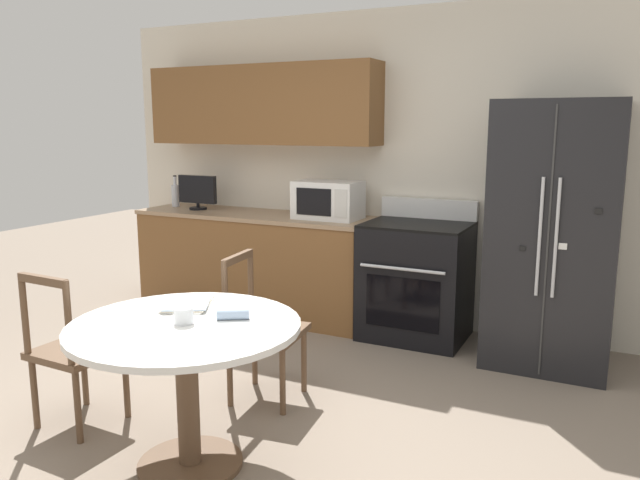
% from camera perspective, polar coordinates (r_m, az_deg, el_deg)
% --- Properties ---
extents(ground_plane, '(14.00, 14.00, 0.00)m').
position_cam_1_polar(ground_plane, '(3.42, -10.62, -19.03)').
color(ground_plane, gray).
extents(back_wall, '(5.20, 0.44, 2.60)m').
position_cam_1_polar(back_wall, '(5.39, 3.06, 8.09)').
color(back_wall, silver).
rests_on(back_wall, ground_plane).
extents(kitchen_counter, '(2.20, 0.64, 0.90)m').
position_cam_1_polar(kitchen_counter, '(5.63, -5.88, -2.07)').
color(kitchen_counter, brown).
rests_on(kitchen_counter, ground_plane).
extents(refrigerator, '(0.83, 0.80, 1.84)m').
position_cam_1_polar(refrigerator, '(4.63, 20.64, 0.44)').
color(refrigerator, black).
rests_on(refrigerator, ground_plane).
extents(oven_range, '(0.79, 0.68, 1.08)m').
position_cam_1_polar(oven_range, '(4.98, 8.77, -3.61)').
color(oven_range, black).
rests_on(oven_range, ground_plane).
extents(microwave, '(0.54, 0.35, 0.31)m').
position_cam_1_polar(microwave, '(5.18, 0.75, 3.68)').
color(microwave, white).
rests_on(microwave, kitchen_counter).
extents(countertop_tv, '(0.39, 0.16, 0.31)m').
position_cam_1_polar(countertop_tv, '(5.85, -11.14, 4.41)').
color(countertop_tv, black).
rests_on(countertop_tv, kitchen_counter).
extents(counter_bottle, '(0.07, 0.07, 0.30)m').
position_cam_1_polar(counter_bottle, '(6.12, -13.07, 4.06)').
color(counter_bottle, silver).
rests_on(counter_bottle, kitchen_counter).
extents(dining_table, '(1.11, 1.11, 0.74)m').
position_cam_1_polar(dining_table, '(3.12, -12.16, -10.21)').
color(dining_table, white).
rests_on(dining_table, ground_plane).
extents(dining_chair_far, '(0.47, 0.47, 0.90)m').
position_cam_1_polar(dining_chair_far, '(3.86, -5.26, -8.27)').
color(dining_chair_far, brown).
rests_on(dining_chair_far, ground_plane).
extents(dining_chair_left, '(0.43, 0.43, 0.90)m').
position_cam_1_polar(dining_chair_left, '(3.77, -21.57, -9.47)').
color(dining_chair_left, brown).
rests_on(dining_chair_left, ground_plane).
extents(candle_glass, '(0.09, 0.09, 0.08)m').
position_cam_1_polar(candle_glass, '(3.06, -12.36, -6.87)').
color(candle_glass, silver).
rests_on(candle_glass, dining_table).
extents(folded_napkin, '(0.16, 0.13, 0.05)m').
position_cam_1_polar(folded_napkin, '(3.08, -7.97, -6.74)').
color(folded_napkin, '#A3BCDB').
rests_on(folded_napkin, dining_table).
extents(mail_stack, '(0.34, 0.37, 0.02)m').
position_cam_1_polar(mail_stack, '(3.35, -11.98, -5.72)').
color(mail_stack, white).
rests_on(mail_stack, dining_table).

